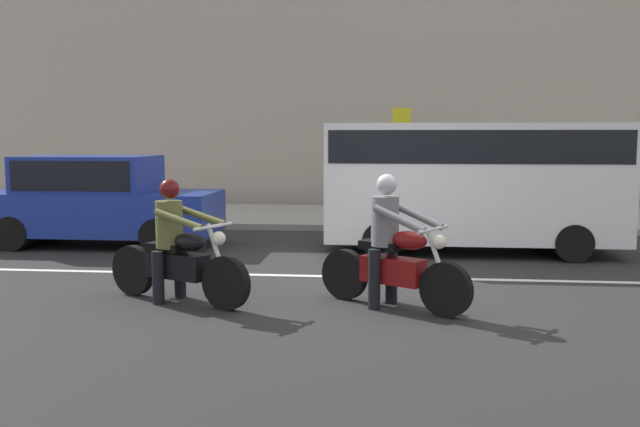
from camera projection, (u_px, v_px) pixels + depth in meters
name	position (u px, v px, depth m)	size (l,w,h in m)	color
ground_plane	(390.00, 291.00, 9.38)	(80.00, 80.00, 0.00)	#262626
sidewalk_slab	(391.00, 217.00, 17.28)	(40.00, 4.40, 0.14)	#99968E
building_facade	(393.00, 37.00, 20.09)	(40.00, 1.40, 9.91)	#A89E8E
lane_marking_stripe	(347.00, 277.00, 10.34)	(18.00, 0.14, 0.01)	silver
motorcycle_with_rider_olive	(177.00, 253.00, 8.71)	(2.06, 1.10, 1.56)	black
motorcycle_with_rider_gray	(392.00, 254.00, 8.43)	(1.85, 1.20, 1.64)	black
parked_van_white	(472.00, 178.00, 12.41)	(5.16, 1.96, 2.32)	silver
parked_sedan_cobalt_blue	(97.00, 200.00, 13.22)	(4.43, 1.82, 1.72)	navy
street_sign_post	(401.00, 151.00, 16.63)	(0.44, 0.08, 2.66)	gray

